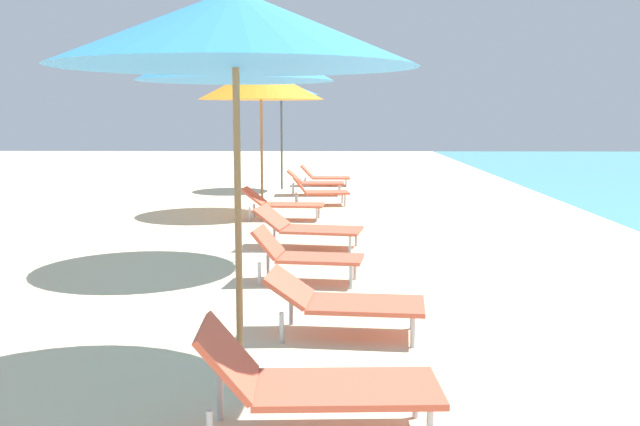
{
  "coord_description": "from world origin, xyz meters",
  "views": [
    {
      "loc": [
        0.83,
        4.2,
        1.92
      ],
      "look_at": [
        0.74,
        9.6,
        1.17
      ],
      "focal_mm": 40.69,
      "sensor_mm": 36.0,
      "label": 1
    }
  ],
  "objects_px": {
    "lounger_third_shoreside": "(343,300)",
    "lounger_fourth_inland": "(305,254)",
    "umbrella_fourth": "(235,55)",
    "lounger_farthest_shoreside": "(324,176)",
    "umbrella_third": "(235,29)",
    "umbrella_farthest": "(281,88)",
    "lounger_fifth_inland": "(282,203)",
    "lounger_fifth_shoreside": "(318,190)",
    "umbrella_fifth": "(261,83)",
    "lounger_farthest_inland": "(314,181)",
    "lounger_fourth_shoreside": "(307,227)",
    "lounger_third_inland": "(312,380)"
  },
  "relations": [
    {
      "from": "lounger_farthest_inland",
      "to": "umbrella_third",
      "type": "bearing_deg",
      "value": -92.56
    },
    {
      "from": "umbrella_farthest",
      "to": "lounger_third_shoreside",
      "type": "bearing_deg",
      "value": -83.56
    },
    {
      "from": "umbrella_farthest",
      "to": "lounger_fourth_inland",
      "type": "bearing_deg",
      "value": -84.59
    },
    {
      "from": "umbrella_third",
      "to": "lounger_fourth_inland",
      "type": "relative_size",
      "value": 2.19
    },
    {
      "from": "lounger_farthest_inland",
      "to": "umbrella_fourth",
      "type": "bearing_deg",
      "value": -97.29
    },
    {
      "from": "lounger_fifth_inland",
      "to": "umbrella_farthest",
      "type": "xyz_separation_m",
      "value": [
        -0.36,
        5.23,
        2.22
      ]
    },
    {
      "from": "lounger_fourth_inland",
      "to": "umbrella_farthest",
      "type": "height_order",
      "value": "umbrella_farthest"
    },
    {
      "from": "lounger_third_shoreside",
      "to": "lounger_farthest_inland",
      "type": "bearing_deg",
      "value": 98.34
    },
    {
      "from": "lounger_third_shoreside",
      "to": "umbrella_farthest",
      "type": "height_order",
      "value": "umbrella_farthest"
    },
    {
      "from": "umbrella_fifth",
      "to": "lounger_fifth_inland",
      "type": "distance_m",
      "value": 2.42
    },
    {
      "from": "lounger_fourth_shoreside",
      "to": "umbrella_farthest",
      "type": "bearing_deg",
      "value": 106.48
    },
    {
      "from": "lounger_fifth_inland",
      "to": "lounger_farthest_inland",
      "type": "xyz_separation_m",
      "value": [
        0.49,
        3.97,
        0.01
      ]
    },
    {
      "from": "lounger_fifth_shoreside",
      "to": "lounger_fifth_inland",
      "type": "bearing_deg",
      "value": -112.05
    },
    {
      "from": "umbrella_third",
      "to": "lounger_fourth_inland",
      "type": "xyz_separation_m",
      "value": [
        0.36,
        3.01,
        -2.16
      ]
    },
    {
      "from": "lounger_fourth_inland",
      "to": "lounger_fifth_shoreside",
      "type": "relative_size",
      "value": 1.05
    },
    {
      "from": "lounger_third_shoreside",
      "to": "umbrella_fourth",
      "type": "xyz_separation_m",
      "value": [
        -1.31,
        3.12,
        2.32
      ]
    },
    {
      "from": "umbrella_fourth",
      "to": "lounger_fourth_inland",
      "type": "height_order",
      "value": "umbrella_fourth"
    },
    {
      "from": "lounger_third_shoreside",
      "to": "lounger_farthest_shoreside",
      "type": "height_order",
      "value": "lounger_third_shoreside"
    },
    {
      "from": "lounger_farthest_shoreside",
      "to": "lounger_farthest_inland",
      "type": "xyz_separation_m",
      "value": [
        -0.2,
        -2.19,
        0.06
      ]
    },
    {
      "from": "lounger_farthest_inland",
      "to": "lounger_third_shoreside",
      "type": "bearing_deg",
      "value": -88.63
    },
    {
      "from": "umbrella_fifth",
      "to": "umbrella_fourth",
      "type": "bearing_deg",
      "value": -88.32
    },
    {
      "from": "lounger_fourth_inland",
      "to": "umbrella_farthest",
      "type": "relative_size",
      "value": 0.46
    },
    {
      "from": "lounger_fifth_shoreside",
      "to": "lounger_farthest_shoreside",
      "type": "bearing_deg",
      "value": 83.75
    },
    {
      "from": "umbrella_fourth",
      "to": "lounger_fourth_shoreside",
      "type": "relative_size",
      "value": 1.92
    },
    {
      "from": "lounger_fifth_inland",
      "to": "lounger_fourth_inland",
      "type": "bearing_deg",
      "value": -79.17
    },
    {
      "from": "umbrella_farthest",
      "to": "lounger_farthest_shoreside",
      "type": "xyz_separation_m",
      "value": [
        1.04,
        0.93,
        -2.27
      ]
    },
    {
      "from": "lounger_fifth_shoreside",
      "to": "lounger_farthest_shoreside",
      "type": "height_order",
      "value": "lounger_fifth_shoreside"
    },
    {
      "from": "lounger_third_shoreside",
      "to": "umbrella_fourth",
      "type": "height_order",
      "value": "umbrella_fourth"
    },
    {
      "from": "lounger_fourth_shoreside",
      "to": "umbrella_fifth",
      "type": "distance_m",
      "value": 4.43
    },
    {
      "from": "umbrella_third",
      "to": "lounger_farthest_shoreside",
      "type": "relative_size",
      "value": 2.15
    },
    {
      "from": "lounger_fourth_inland",
      "to": "lounger_farthest_shoreside",
      "type": "bearing_deg",
      "value": 96.88
    },
    {
      "from": "lounger_third_shoreside",
      "to": "lounger_fifth_inland",
      "type": "distance_m",
      "value": 6.89
    },
    {
      "from": "lounger_third_inland",
      "to": "umbrella_fifth",
      "type": "bearing_deg",
      "value": 94.78
    },
    {
      "from": "lounger_third_inland",
      "to": "lounger_farthest_inland",
      "type": "relative_size",
      "value": 1.07
    },
    {
      "from": "lounger_third_inland",
      "to": "lounger_fourth_shoreside",
      "type": "bearing_deg",
      "value": 89.84
    },
    {
      "from": "lounger_fifth_shoreside",
      "to": "lounger_farthest_shoreside",
      "type": "xyz_separation_m",
      "value": [
        0.06,
        4.08,
        -0.05
      ]
    },
    {
      "from": "umbrella_fifth",
      "to": "lounger_farthest_inland",
      "type": "bearing_deg",
      "value": 72.59
    },
    {
      "from": "umbrella_third",
      "to": "lounger_fourth_inland",
      "type": "distance_m",
      "value": 3.73
    },
    {
      "from": "umbrella_fifth",
      "to": "lounger_farthest_inland",
      "type": "xyz_separation_m",
      "value": [
        0.94,
        2.98,
        -2.15
      ]
    },
    {
      "from": "lounger_fifth_shoreside",
      "to": "umbrella_farthest",
      "type": "xyz_separation_m",
      "value": [
        -0.98,
        3.15,
        2.22
      ]
    },
    {
      "from": "lounger_fifth_inland",
      "to": "umbrella_farthest",
      "type": "bearing_deg",
      "value": 97.75
    },
    {
      "from": "lounger_fourth_shoreside",
      "to": "lounger_fourth_inland",
      "type": "distance_m",
      "value": 2.1
    },
    {
      "from": "lounger_third_shoreside",
      "to": "lounger_fourth_inland",
      "type": "distance_m",
      "value": 2.01
    },
    {
      "from": "umbrella_third",
      "to": "lounger_fifth_shoreside",
      "type": "distance_m",
      "value": 10.18
    },
    {
      "from": "lounger_third_inland",
      "to": "umbrella_fourth",
      "type": "relative_size",
      "value": 0.48
    },
    {
      "from": "umbrella_fifth",
      "to": "umbrella_third",
      "type": "bearing_deg",
      "value": -85.56
    },
    {
      "from": "lounger_fifth_shoreside",
      "to": "umbrella_farthest",
      "type": "height_order",
      "value": "umbrella_farthest"
    },
    {
      "from": "lounger_fourth_shoreside",
      "to": "umbrella_third",
      "type": "bearing_deg",
      "value": -83.48
    },
    {
      "from": "umbrella_third",
      "to": "lounger_third_inland",
      "type": "bearing_deg",
      "value": -60.02
    },
    {
      "from": "lounger_third_shoreside",
      "to": "lounger_fourth_inland",
      "type": "height_order",
      "value": "lounger_fourth_inland"
    }
  ]
}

